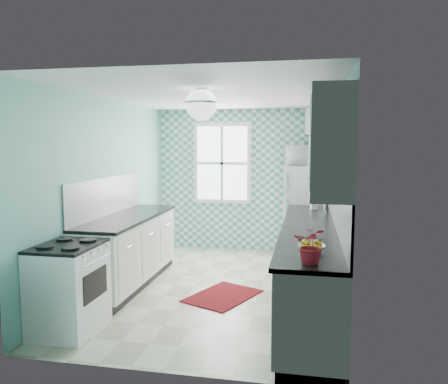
% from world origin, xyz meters
% --- Properties ---
extents(floor, '(3.00, 4.40, 0.02)m').
position_xyz_m(floor, '(0.00, 0.00, -0.01)').
color(floor, beige).
rests_on(floor, ground).
extents(ceiling, '(3.00, 4.40, 0.02)m').
position_xyz_m(ceiling, '(0.00, 0.00, 2.51)').
color(ceiling, white).
rests_on(ceiling, wall_back).
extents(wall_back, '(3.00, 0.02, 2.50)m').
position_xyz_m(wall_back, '(0.00, 2.21, 1.25)').
color(wall_back, '#71B7AD').
rests_on(wall_back, floor).
extents(wall_front, '(3.00, 0.02, 2.50)m').
position_xyz_m(wall_front, '(0.00, -2.21, 1.25)').
color(wall_front, '#71B7AD').
rests_on(wall_front, floor).
extents(wall_left, '(0.02, 4.40, 2.50)m').
position_xyz_m(wall_left, '(-1.51, 0.00, 1.25)').
color(wall_left, '#71B7AD').
rests_on(wall_left, floor).
extents(wall_right, '(0.02, 4.40, 2.50)m').
position_xyz_m(wall_right, '(1.51, 0.00, 1.25)').
color(wall_right, '#71B7AD').
rests_on(wall_right, floor).
extents(accent_wall, '(3.00, 0.01, 2.50)m').
position_xyz_m(accent_wall, '(0.00, 2.19, 1.25)').
color(accent_wall, teal).
rests_on(accent_wall, wall_back).
extents(window, '(1.04, 0.05, 1.44)m').
position_xyz_m(window, '(-0.35, 2.16, 1.55)').
color(window, white).
rests_on(window, wall_back).
extents(backsplash_right, '(0.02, 3.60, 0.51)m').
position_xyz_m(backsplash_right, '(1.49, -0.40, 1.20)').
color(backsplash_right, white).
rests_on(backsplash_right, wall_right).
extents(backsplash_left, '(0.02, 2.15, 0.51)m').
position_xyz_m(backsplash_left, '(-1.49, -0.07, 1.20)').
color(backsplash_left, white).
rests_on(backsplash_left, wall_left).
extents(upper_cabinets_right, '(0.33, 3.20, 0.90)m').
position_xyz_m(upper_cabinets_right, '(1.33, -0.60, 1.90)').
color(upper_cabinets_right, white).
rests_on(upper_cabinets_right, wall_right).
extents(upper_cabinet_fridge, '(0.40, 0.74, 0.40)m').
position_xyz_m(upper_cabinet_fridge, '(1.30, 1.83, 2.25)').
color(upper_cabinet_fridge, white).
rests_on(upper_cabinet_fridge, wall_right).
extents(ceiling_light, '(0.34, 0.34, 0.35)m').
position_xyz_m(ceiling_light, '(0.00, -0.80, 2.32)').
color(ceiling_light, silver).
rests_on(ceiling_light, ceiling).
extents(base_cabinets_right, '(0.60, 3.60, 0.90)m').
position_xyz_m(base_cabinets_right, '(1.20, -0.40, 0.45)').
color(base_cabinets_right, white).
rests_on(base_cabinets_right, floor).
extents(countertop_right, '(0.63, 3.60, 0.04)m').
position_xyz_m(countertop_right, '(1.19, -0.40, 0.92)').
color(countertop_right, black).
rests_on(countertop_right, base_cabinets_right).
extents(base_cabinets_left, '(0.60, 2.15, 0.90)m').
position_xyz_m(base_cabinets_left, '(-1.20, -0.07, 0.45)').
color(base_cabinets_left, white).
rests_on(base_cabinets_left, floor).
extents(countertop_left, '(0.63, 2.15, 0.04)m').
position_xyz_m(countertop_left, '(-1.19, -0.07, 0.92)').
color(countertop_left, black).
rests_on(countertop_left, base_cabinets_left).
extents(fridge, '(0.67, 0.67, 1.54)m').
position_xyz_m(fridge, '(1.11, 1.80, 0.77)').
color(fridge, white).
rests_on(fridge, floor).
extents(stove, '(0.58, 0.73, 0.88)m').
position_xyz_m(stove, '(-1.20, -1.58, 0.46)').
color(stove, silver).
rests_on(stove, floor).
extents(sink, '(0.52, 0.44, 0.53)m').
position_xyz_m(sink, '(1.20, 0.56, 0.93)').
color(sink, silver).
rests_on(sink, countertop_right).
extents(rug, '(0.96, 1.10, 0.01)m').
position_xyz_m(rug, '(0.14, -0.31, 0.01)').
color(rug, maroon).
rests_on(rug, floor).
extents(dish_towel, '(0.03, 0.25, 0.37)m').
position_xyz_m(dish_towel, '(0.89, 0.13, 0.48)').
color(dish_towel, '#5C9C9B').
rests_on(dish_towel, base_cabinets_right).
extents(fruit_bowl, '(0.26, 0.26, 0.06)m').
position_xyz_m(fruit_bowl, '(1.20, -1.58, 0.97)').
color(fruit_bowl, white).
rests_on(fruit_bowl, countertop_right).
extents(potted_plant, '(0.33, 0.30, 0.30)m').
position_xyz_m(potted_plant, '(1.20, -2.01, 1.09)').
color(potted_plant, '#A71E17').
rests_on(potted_plant, countertop_right).
extents(soap_bottle, '(0.12, 0.12, 0.20)m').
position_xyz_m(soap_bottle, '(1.25, 0.97, 1.04)').
color(soap_bottle, '#9AAAB1').
rests_on(soap_bottle, countertop_right).
extents(microwave, '(0.62, 0.44, 0.34)m').
position_xyz_m(microwave, '(1.11, 1.80, 1.71)').
color(microwave, white).
rests_on(microwave, fridge).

